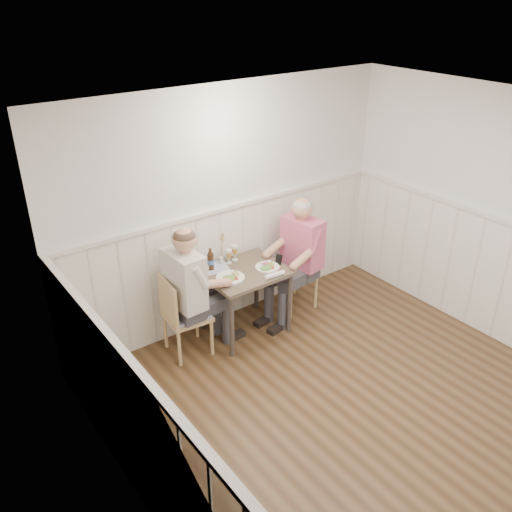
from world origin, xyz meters
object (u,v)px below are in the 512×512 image
Objects in this scene: chair_right at (297,266)px; grass_vase at (221,249)px; man_in_pink at (299,266)px; beer_bottle at (211,260)px; dining_table at (245,279)px; chair_left at (182,313)px; diner_cream at (190,302)px.

grass_vase reaches higher than chair_right.
grass_vase is (-0.91, 0.19, 0.41)m from chair_right.
chair_right is at bearing 55.69° from man_in_pink.
beer_bottle is 0.64× the size of grass_vase.
dining_table is 0.72m from man_in_pink.
chair_left is (-1.54, -0.03, -0.03)m from chair_right.
chair_left is at bearing 176.52° from dining_table.
chair_right is 3.82× the size of beer_bottle.
beer_bottle is (0.39, 0.21, 0.26)m from diner_cream.
dining_table is 0.59× the size of diner_cream.
beer_bottle reaches higher than chair_right.
chair_left is at bearing -159.54° from beer_bottle.
grass_vase is at bearing 114.28° from dining_table.
grass_vase is (-0.83, 0.31, 0.33)m from man_in_pink.
beer_bottle is (0.47, 0.17, 0.38)m from chair_left.
beer_bottle is (-0.28, 0.22, 0.22)m from dining_table.
diner_cream is at bearing -177.52° from chair_right.
dining_table is 0.90× the size of chair_right.
chair_right is 0.17m from man_in_pink.
diner_cream reaches higher than chair_left.
beer_bottle is at bearing 172.28° from chair_right.
diner_cream reaches higher than beer_bottle.
dining_table is 3.44× the size of beer_bottle.
grass_vase is (0.55, 0.25, 0.32)m from diner_cream.
chair_left is 3.59× the size of beer_bottle.
dining_table is at bearing -3.48° from chair_left.
diner_cream is 5.80× the size of beer_bottle.
grass_vase is at bearing 168.21° from chair_right.
man_in_pink is (-0.08, -0.12, 0.08)m from chair_right.
dining_table is at bearing -0.88° from diner_cream.
dining_table is at bearing 176.35° from man_in_pink.
beer_bottle is at bearing 20.46° from chair_left.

